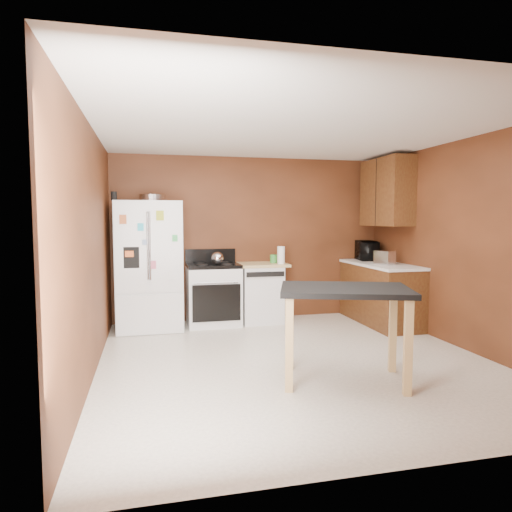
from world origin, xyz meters
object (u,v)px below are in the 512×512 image
object	(u,v)px
gas_range	(213,293)
island	(345,302)
refrigerator	(149,266)
roasting_pan	(152,198)
microwave	(367,251)
kettle	(217,258)
dishwasher	(260,292)
pen_cup	(114,196)
toaster	(385,258)
green_canister	(274,259)
paper_towel	(281,255)

from	to	relation	value
gas_range	island	distance (m)	2.80
refrigerator	roasting_pan	bearing A→B (deg)	39.85
roasting_pan	microwave	world-z (taller)	roasting_pan
kettle	dishwasher	size ratio (longest dim) A/B	0.21
pen_cup	refrigerator	size ratio (longest dim) A/B	0.07
toaster	refrigerator	distance (m)	3.36
gas_range	refrigerator	bearing A→B (deg)	-176.19
pen_cup	refrigerator	distance (m)	1.07
green_canister	microwave	xyz separation A→B (m)	(1.54, -0.00, 0.09)
paper_towel	refrigerator	xyz separation A→B (m)	(-1.91, 0.07, -0.12)
toaster	gas_range	bearing A→B (deg)	144.98
paper_towel	green_canister	bearing A→B (deg)	107.17
roasting_pan	dishwasher	size ratio (longest dim) A/B	0.42
refrigerator	dishwasher	bearing A→B (deg)	2.99
roasting_pan	refrigerator	xyz separation A→B (m)	(-0.06, -0.05, -0.95)
kettle	green_canister	world-z (taller)	kettle
paper_towel	refrigerator	bearing A→B (deg)	177.79
gas_range	dishwasher	xyz separation A→B (m)	(0.72, 0.02, -0.01)
green_canister	refrigerator	distance (m)	1.85
pen_cup	paper_towel	distance (m)	2.50
roasting_pan	kettle	distance (m)	1.24
microwave	island	size ratio (longest dim) A/B	0.36
kettle	island	bearing A→B (deg)	-71.25
green_canister	refrigerator	world-z (taller)	refrigerator
microwave	dishwasher	world-z (taller)	microwave
toaster	dishwasher	size ratio (longest dim) A/B	0.31
microwave	paper_towel	bearing A→B (deg)	108.56
kettle	refrigerator	xyz separation A→B (m)	(-0.95, 0.07, -0.09)
island	refrigerator	bearing A→B (deg)	125.07
microwave	island	xyz separation A→B (m)	(-1.58, -2.69, -0.27)
kettle	microwave	size ratio (longest dim) A/B	0.37
roasting_pan	dishwasher	xyz separation A→B (m)	(1.57, 0.03, -1.39)
pen_cup	toaster	xyz separation A→B (m)	(3.74, -0.47, -0.86)
kettle	dishwasher	xyz separation A→B (m)	(0.68, 0.15, -0.54)
pen_cup	green_canister	xyz separation A→B (m)	(2.29, 0.26, -0.91)
refrigerator	green_canister	bearing A→B (deg)	3.69
paper_towel	microwave	world-z (taller)	microwave
roasting_pan	microwave	xyz separation A→B (m)	(3.33, 0.07, -0.81)
toaster	island	size ratio (longest dim) A/B	0.20
pen_cup	microwave	bearing A→B (deg)	3.79
pen_cup	dishwasher	xyz separation A→B (m)	(2.07, 0.22, -1.41)
toaster	gas_range	size ratio (longest dim) A/B	0.25
green_canister	pen_cup	bearing A→B (deg)	-173.61
dishwasher	refrigerator	bearing A→B (deg)	-177.01
pen_cup	toaster	world-z (taller)	pen_cup
green_canister	refrigerator	xyz separation A→B (m)	(-1.85, -0.12, -0.05)
toaster	refrigerator	size ratio (longest dim) A/B	0.15
paper_towel	refrigerator	world-z (taller)	refrigerator
paper_towel	microwave	xyz separation A→B (m)	(1.48, 0.19, 0.02)
roasting_pan	gas_range	distance (m)	1.62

